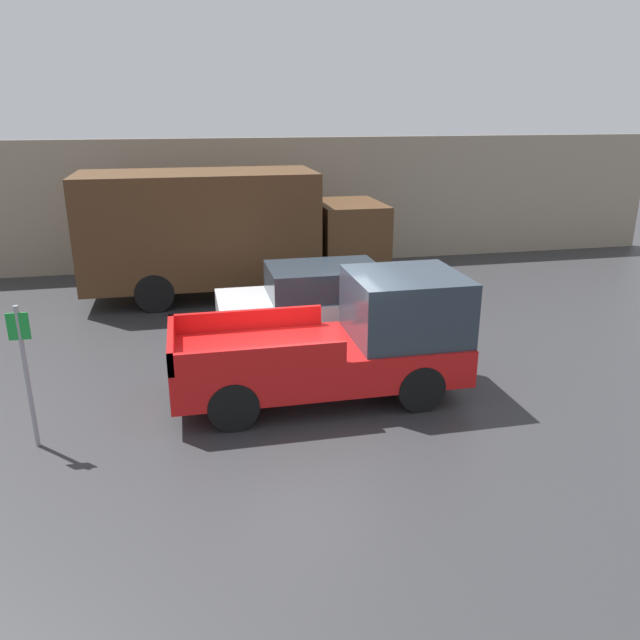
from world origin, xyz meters
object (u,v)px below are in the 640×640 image
parking_sign (26,369)px  newspaper_box (237,253)px  car (320,299)px  delivery_truck (225,230)px  pickup_truck (347,341)px

parking_sign → newspaper_box: size_ratio=2.31×
car → newspaper_box: (-1.28, 6.39, -0.32)m
car → parking_sign: bearing=-142.8°
car → delivery_truck: size_ratio=0.56×
car → parking_sign: size_ratio=2.01×
pickup_truck → newspaper_box: 9.67m
pickup_truck → newspaper_box: bearing=96.3°
parking_sign → car: bearing=37.2°
delivery_truck → parking_sign: bearing=-114.5°
pickup_truck → newspaper_box: (-1.06, 9.60, -0.52)m
delivery_truck → newspaper_box: delivery_truck is taller
pickup_truck → parking_sign: parking_sign is taller
pickup_truck → car: 3.22m
car → delivery_truck: delivery_truck is taller
car → newspaper_box: bearing=101.3°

